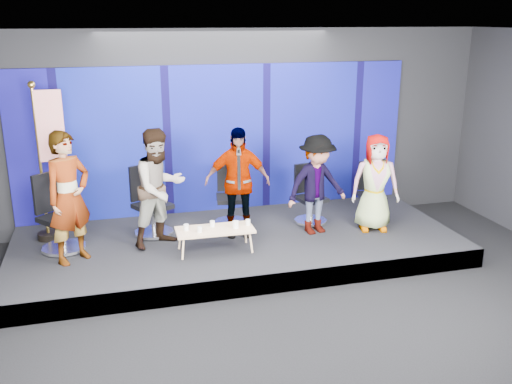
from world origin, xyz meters
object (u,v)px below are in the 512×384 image
at_px(panelist_c, 237,182).
at_px(coffee_table, 215,231).
at_px(mug_c, 212,224).
at_px(mug_d, 236,225).
at_px(panelist_e, 375,183).
at_px(panelist_a, 69,197).
at_px(mug_b, 200,230).
at_px(chair_d, 309,204).
at_px(mug_e, 248,222).
at_px(flag_stand, 48,158).
at_px(chair_c, 231,204).
at_px(mug_a, 186,227).
at_px(chair_a, 59,225).
at_px(chair_b, 151,212).
at_px(panelist_d, 317,185).
at_px(chair_e, 371,201).
at_px(panelist_b, 160,188).

xyz_separation_m(panelist_c, coffee_table, (-0.49, -0.59, -0.55)).
height_order(mug_c, mug_d, mug_d).
height_order(panelist_e, mug_c, panelist_e).
height_order(panelist_a, panelist_e, panelist_a).
bearing_deg(mug_b, chair_d, 24.14).
relative_size(chair_d, panelist_e, 0.63).
height_order(mug_c, mug_e, mug_c).
bearing_deg(flag_stand, panelist_a, -72.02).
relative_size(chair_c, mug_a, 11.83).
relative_size(chair_d, mug_c, 11.42).
relative_size(chair_a, chair_c, 1.08).
height_order(chair_b, mug_a, chair_b).
relative_size(panelist_c, mug_d, 16.11).
bearing_deg(chair_d, panelist_d, -109.78).
bearing_deg(panelist_d, mug_b, -178.87).
bearing_deg(panelist_a, mug_b, -47.61).
relative_size(mug_a, mug_c, 1.05).
distance_m(panelist_e, mug_b, 3.00).
height_order(panelist_a, panelist_d, panelist_a).
height_order(panelist_a, mug_b, panelist_a).
height_order(chair_a, mug_c, chair_a).
bearing_deg(mug_d, panelist_e, 7.05).
height_order(coffee_table, mug_c, mug_c).
bearing_deg(chair_d, mug_e, -159.13).
relative_size(chair_e, flag_stand, 0.40).
bearing_deg(panelist_c, chair_b, 173.27).
relative_size(panelist_d, mug_c, 18.49).
bearing_deg(panelist_c, mug_c, -126.97).
bearing_deg(panelist_c, mug_a, -139.93).
bearing_deg(panelist_c, chair_e, 12.16).
xyz_separation_m(chair_e, flag_stand, (-5.23, 0.46, 0.99)).
height_order(panelist_a, chair_c, panelist_a).
bearing_deg(flag_stand, panelist_c, -11.15).
xyz_separation_m(chair_e, coffee_table, (-2.89, -0.71, 0.00)).
height_order(panelist_d, panelist_e, panelist_d).
bearing_deg(mug_a, panelist_d, 7.76).
relative_size(panelist_d, panelist_e, 1.01).
bearing_deg(flag_stand, mug_a, -29.92).
distance_m(mug_b, mug_d, 0.55).
height_order(chair_d, panelist_e, panelist_e).
xyz_separation_m(chair_a, mug_d, (2.54, -0.72, 0.02)).
relative_size(panelist_e, mug_b, 18.69).
bearing_deg(panelist_b, panelist_d, -32.16).
bearing_deg(panelist_b, panelist_c, -23.89).
bearing_deg(mug_c, mug_a, -171.81).
bearing_deg(panelist_e, mug_c, -163.14).
height_order(coffee_table, mug_b, mug_b).
relative_size(chair_b, panelist_e, 0.70).
bearing_deg(mug_e, flag_stand, 158.27).
bearing_deg(panelist_b, panelist_e, -32.86).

